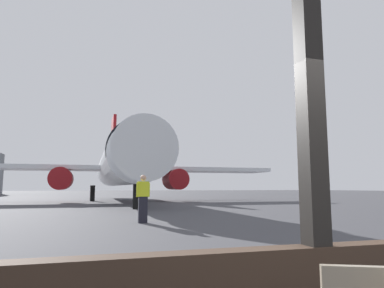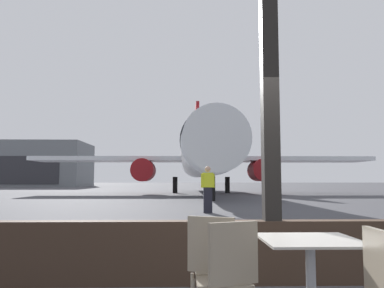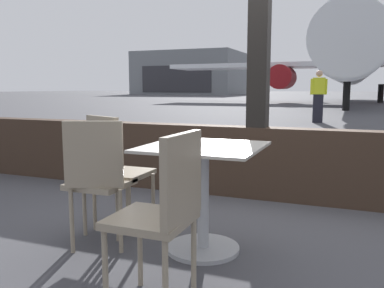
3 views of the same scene
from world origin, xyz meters
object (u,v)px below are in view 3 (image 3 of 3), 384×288
Objects in this scene: cafe_chair_aisle_left at (114,164)px; ground_crew_worker at (318,96)px; distant_hangar at (190,73)px; cafe_chair_window_left at (97,174)px; airplane at (350,60)px; cafe_chair_window_right at (165,206)px; dining_table at (203,190)px.

ground_crew_worker reaches higher than cafe_chair_aisle_left.
ground_crew_worker is 0.09× the size of distant_hangar.
airplane is at bearing 87.44° from cafe_chair_window_left.
cafe_chair_window_left is 1.00× the size of cafe_chair_window_right.
cafe_chair_aisle_left is at bearing -93.37° from ground_crew_worker.
airplane reaches higher than distant_hangar.
cafe_chair_aisle_left is 30.76m from airplane.
dining_table is 0.76m from cafe_chair_window_left.
airplane is at bearing 88.93° from cafe_chair_window_right.
cafe_chair_aisle_left is 0.05× the size of distant_hangar.
distant_hangar reaches higher than ground_crew_worker.
ground_crew_worker reaches higher than cafe_chair_window_right.
dining_table is at bearing -91.26° from airplane.
airplane is at bearing 87.28° from cafe_chair_aisle_left.
dining_table is 0.84× the size of cafe_chair_aisle_left.
distant_hangar is at bearing 111.52° from cafe_chair_aisle_left.
distant_hangar reaches higher than cafe_chair_window_right.
airplane reaches higher than cafe_chair_window_right.
dining_table is at bearing -67.95° from distant_hangar.
ground_crew_worker reaches higher than cafe_chair_window_left.
cafe_chair_window_right is at bearing -35.13° from cafe_chair_window_left.
airplane reaches higher than dining_table.
cafe_chair_aisle_left is at bearing 174.09° from dining_table.
airplane reaches higher than cafe_chair_window_left.
dining_table is 0.04× the size of distant_hangar.
cafe_chair_window_right reaches higher than dining_table.
cafe_chair_aisle_left is 75.86m from distant_hangar.
cafe_chair_window_left is at bearing -68.52° from distant_hangar.
dining_table is 0.85× the size of cafe_chair_window_left.
ground_crew_worker is (-0.19, 12.32, 0.34)m from cafe_chair_window_right.
ground_crew_worker is at bearing 90.88° from cafe_chair_window_right.
cafe_chair_aisle_left is at bearing -92.72° from airplane.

